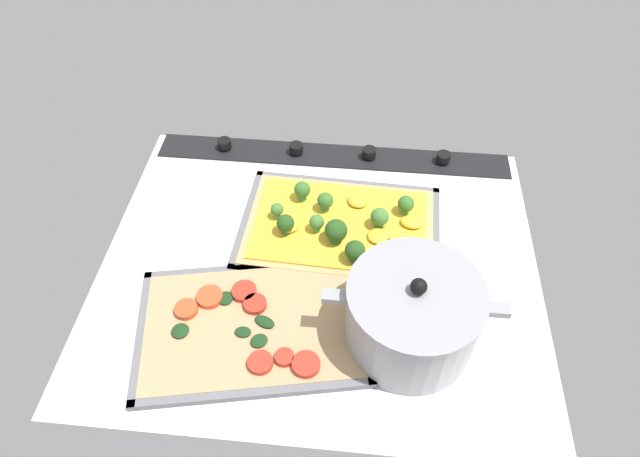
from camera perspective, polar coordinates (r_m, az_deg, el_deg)
The scene contains 7 objects.
ground_plane at distance 97.07cm, azimuth -0.07°, elevation -4.18°, with size 75.26×63.32×3.00cm, color silver.
stove_control_panel at distance 114.86cm, azimuth 1.30°, elevation 7.66°, with size 72.25×7.00×2.60cm.
baking_tray_front at distance 100.51cm, azimuth 2.05°, elevation -0.08°, with size 36.92×26.21×1.30cm.
broccoli_pizza at distance 99.15cm, azimuth 2.16°, elevation 0.39°, with size 34.42×23.71×5.98cm.
baking_tray_back at distance 88.86cm, azimuth -7.01°, elevation -10.10°, with size 39.66×30.33×1.30cm.
veggie_pizza_back at distance 88.25cm, azimuth -7.17°, elevation -9.87°, with size 36.84×27.51×1.90cm.
cooking_pot at distance 83.49cm, azimuth 9.51°, elevation -8.87°, with size 26.84×20.04×14.84cm.
Camera 1 is at (-5.75, 58.42, 75.81)cm, focal length 30.91 mm.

